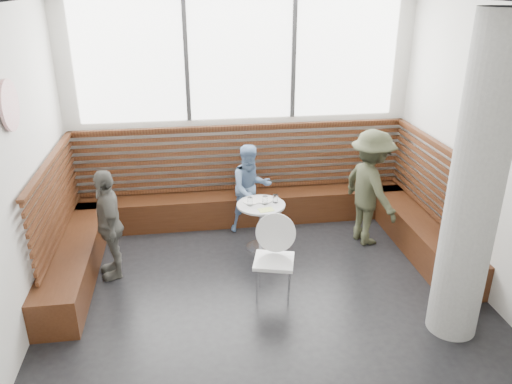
{
  "coord_description": "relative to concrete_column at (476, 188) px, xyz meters",
  "views": [
    {
      "loc": [
        -0.81,
        -4.57,
        3.39
      ],
      "look_at": [
        0.0,
        1.0,
        1.0
      ],
      "focal_mm": 35.0,
      "sensor_mm": 36.0,
      "label": 1
    }
  ],
  "objects": [
    {
      "name": "room",
      "position": [
        -1.85,
        0.6,
        0.0
      ],
      "size": [
        5.0,
        5.0,
        3.2
      ],
      "color": "silver",
      "rests_on": "ground"
    },
    {
      "name": "booth",
      "position": [
        -1.85,
        2.37,
        -1.19
      ],
      "size": [
        5.0,
        2.5,
        1.44
      ],
      "color": "#391D0E",
      "rests_on": "ground"
    },
    {
      "name": "concrete_column",
      "position": [
        0.0,
        0.0,
        0.0
      ],
      "size": [
        0.5,
        0.5,
        3.2
      ],
      "primitive_type": "cylinder",
      "color": "gray",
      "rests_on": "ground"
    },
    {
      "name": "wall_art",
      "position": [
        -4.31,
        1.0,
        0.7
      ],
      "size": [
        0.03,
        0.5,
        0.5
      ],
      "primitive_type": "cylinder",
      "rotation": [
        0.0,
        1.57,
        0.0
      ],
      "color": "white",
      "rests_on": "room"
    },
    {
      "name": "cafe_table",
      "position": [
        -1.73,
        1.97,
        -1.13
      ],
      "size": [
        0.64,
        0.64,
        0.66
      ],
      "color": "silver",
      "rests_on": "ground"
    },
    {
      "name": "cafe_chair",
      "position": [
        -1.76,
        0.89,
        -1.03
      ],
      "size": [
        0.46,
        0.45,
        0.97
      ],
      "rotation": [
        0.0,
        0.0,
        -0.26
      ],
      "color": "white",
      "rests_on": "ground"
    },
    {
      "name": "adult_man",
      "position": [
        -0.23,
        1.97,
        -0.79
      ],
      "size": [
        0.84,
        1.16,
        1.61
      ],
      "primitive_type": "imported",
      "rotation": [
        0.0,
        0.0,
        1.83
      ],
      "color": "#3C3F2A",
      "rests_on": "ground"
    },
    {
      "name": "child_back",
      "position": [
        -1.78,
        2.56,
        -0.95
      ],
      "size": [
        0.73,
        0.63,
        1.29
      ],
      "primitive_type": "imported",
      "rotation": [
        0.0,
        0.0,
        0.24
      ],
      "color": "#6989B6",
      "rests_on": "ground"
    },
    {
      "name": "child_left",
      "position": [
        -3.64,
        1.6,
        -0.91
      ],
      "size": [
        0.51,
        0.87,
        1.39
      ],
      "primitive_type": "imported",
      "rotation": [
        0.0,
        0.0,
        -1.34
      ],
      "color": "#5F5D56",
      "rests_on": "ground"
    },
    {
      "name": "plate_near",
      "position": [
        -1.85,
        2.06,
        -0.93
      ],
      "size": [
        0.21,
        0.21,
        0.01
      ],
      "primitive_type": "cylinder",
      "color": "white",
      "rests_on": "cafe_table"
    },
    {
      "name": "plate_far",
      "position": [
        -1.67,
        2.07,
        -0.93
      ],
      "size": [
        0.22,
        0.22,
        0.02
      ],
      "primitive_type": "cylinder",
      "color": "white",
      "rests_on": "cafe_table"
    },
    {
      "name": "glass_left",
      "position": [
        -1.88,
        1.95,
        -0.88
      ],
      "size": [
        0.07,
        0.07,
        0.11
      ],
      "primitive_type": "cylinder",
      "color": "white",
      "rests_on": "cafe_table"
    },
    {
      "name": "glass_mid",
      "position": [
        -1.68,
        1.96,
        -0.88
      ],
      "size": [
        0.07,
        0.07,
        0.11
      ],
      "primitive_type": "cylinder",
      "color": "white",
      "rests_on": "cafe_table"
    },
    {
      "name": "glass_right",
      "position": [
        -1.53,
        2.0,
        -0.88
      ],
      "size": [
        0.07,
        0.07,
        0.11
      ],
      "primitive_type": "cylinder",
      "color": "white",
      "rests_on": "cafe_table"
    },
    {
      "name": "menu_card",
      "position": [
        -1.69,
        1.78,
        -0.94
      ],
      "size": [
        0.22,
        0.17,
        0.0
      ],
      "primitive_type": "cube",
      "rotation": [
        0.0,
        0.0,
        0.19
      ],
      "color": "#A5C64C",
      "rests_on": "cafe_table"
    }
  ]
}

